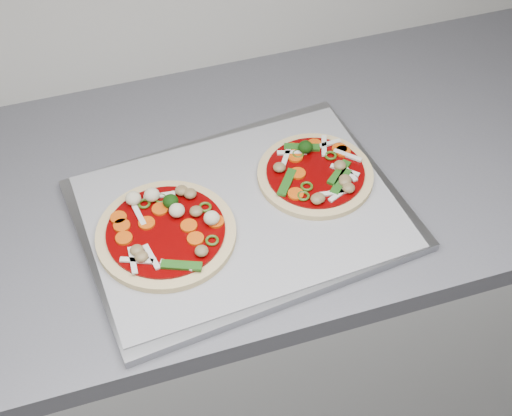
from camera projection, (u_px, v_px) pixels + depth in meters
name	position (u px, v px, depth m)	size (l,w,h in m)	color
base_cabinet	(467.00, 270.00, 1.62)	(3.60, 0.60, 0.86)	silver
baking_tray	(242.00, 215.00, 1.10)	(0.48, 0.36, 0.02)	gray
parchment	(242.00, 211.00, 1.09)	(0.46, 0.34, 0.00)	#96969A
pizza_left	(167.00, 230.00, 1.05)	(0.28, 0.28, 0.04)	#EFDC92
pizza_right	(316.00, 173.00, 1.13)	(0.24, 0.24, 0.03)	#EFDC92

